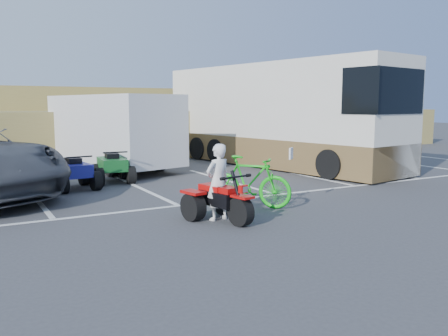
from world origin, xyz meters
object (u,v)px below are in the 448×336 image
red_trike_atv (223,221)px  quad_atv_green (113,182)px  rider (218,182)px  green_dirt_bike (249,182)px  cargo_trailer (114,130)px  quad_atv_blue (74,189)px  rv_motorhome (276,123)px

red_trike_atv → quad_atv_green: quad_atv_green is taller
rider → green_dirt_bike: bearing=-160.9°
red_trike_atv → green_dirt_bike: size_ratio=0.77×
cargo_trailer → quad_atv_blue: (-2.08, -3.32, -1.40)m
red_trike_atv → cargo_trailer: bearing=76.0°
red_trike_atv → quad_atv_green: size_ratio=0.99×
rider → cargo_trailer: size_ratio=0.26×
cargo_trailer → quad_atv_blue: size_ratio=4.06×
green_dirt_bike → quad_atv_blue: bearing=84.8°
rv_motorhome → quad_atv_green: bearing=179.4°
cargo_trailer → quad_atv_green: cargo_trailer is taller
quad_atv_green → red_trike_atv: bearing=-78.9°
cargo_trailer → quad_atv_blue: cargo_trailer is taller
rider → red_trike_atv: bearing=90.0°
green_dirt_bike → cargo_trailer: size_ratio=0.32×
rider → cargo_trailer: bearing=-104.2°
red_trike_atv → quad_atv_blue: same height
red_trike_atv → rv_motorhome: 9.20m
cargo_trailer → rv_motorhome: (5.74, -1.63, 0.20)m
red_trike_atv → rider: bearing=90.0°
green_dirt_bike → rv_motorhome: (4.89, 5.90, 1.03)m
green_dirt_bike → quad_atv_green: size_ratio=1.29×
cargo_trailer → rv_motorhome: 5.97m
green_dirt_bike → red_trike_atv: bearing=176.7°
quad_atv_green → cargo_trailer: bearing=78.0°
quad_atv_blue → rider: bearing=-76.1°
rider → rv_motorhome: 9.01m
red_trike_atv → rider: rider is taller
cargo_trailer → quad_atv_green: bearing=-121.9°
red_trike_atv → cargo_trailer: size_ratio=0.25×
quad_atv_blue → quad_atv_green: (1.23, 0.63, 0.00)m
quad_atv_green → rider: bearing=-79.0°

